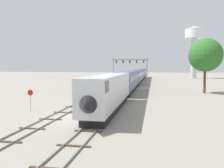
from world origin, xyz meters
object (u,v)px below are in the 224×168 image
(water_tower, at_px, (194,38))
(stop_sign, at_px, (30,97))
(passenger_train, at_px, (136,77))
(signal_gantry, at_px, (130,65))
(trackside_tree_left, at_px, (205,55))

(water_tower, distance_m, stop_sign, 100.94)
(passenger_train, height_order, signal_gantry, signal_gantry)
(water_tower, relative_size, trackside_tree_left, 2.09)
(stop_sign, bearing_deg, water_tower, 69.52)
(water_tower, bearing_deg, signal_gantry, -123.10)
(signal_gantry, distance_m, water_tower, 51.18)
(passenger_train, relative_size, signal_gantry, 9.29)
(signal_gantry, bearing_deg, passenger_train, -57.96)
(water_tower, height_order, stop_sign, water_tower)
(passenger_train, xyz_separation_m, trackside_tree_left, (16.81, -21.49, 5.74))
(passenger_train, bearing_deg, water_tower, 61.19)
(stop_sign, distance_m, trackside_tree_left, 38.31)
(stop_sign, height_order, trackside_tree_left, trackside_tree_left)
(passenger_train, xyz_separation_m, water_tower, (24.79, 45.06, 16.76))
(passenger_train, height_order, water_tower, water_tower)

